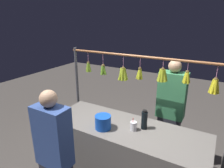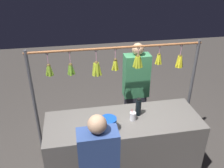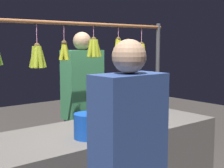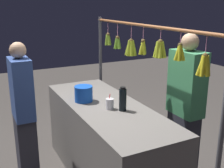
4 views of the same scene
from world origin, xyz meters
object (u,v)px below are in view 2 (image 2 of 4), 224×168
(water_bottle, at_px, (138,107))
(drink_cup, at_px, (133,116))
(blue_bucket, at_px, (108,124))
(vendor_person, at_px, (135,93))

(water_bottle, bearing_deg, drink_cup, 44.59)
(water_bottle, relative_size, drink_cup, 1.59)
(blue_bucket, bearing_deg, water_bottle, -150.55)
(blue_bucket, distance_m, vendor_person, 1.15)
(water_bottle, distance_m, vendor_person, 0.74)
(water_bottle, xyz_separation_m, vendor_person, (-0.16, -0.70, -0.20))
(blue_bucket, relative_size, vendor_person, 0.12)
(vendor_person, bearing_deg, drink_cup, 71.82)
(drink_cup, height_order, vendor_person, vendor_person)
(water_bottle, height_order, blue_bucket, water_bottle)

